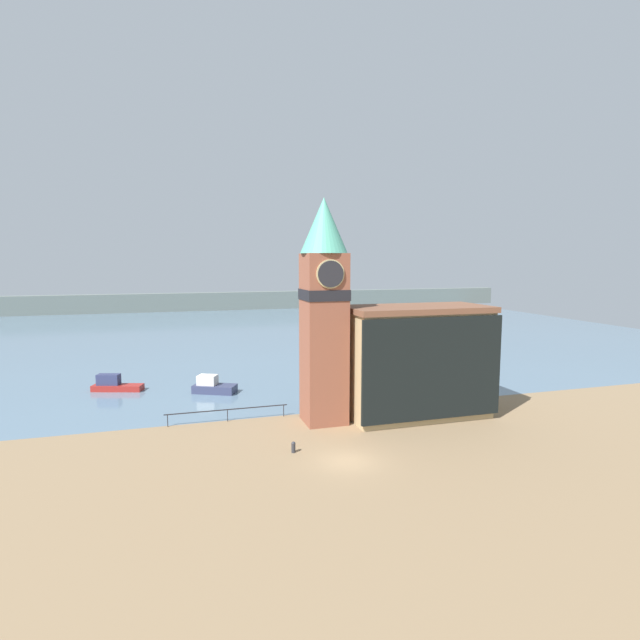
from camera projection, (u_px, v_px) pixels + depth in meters
name	position (u px, v px, depth m)	size (l,w,h in m)	color
ground_plane	(348.00, 461.00, 34.63)	(160.00, 160.00, 0.00)	#846B4C
water	(230.00, 329.00, 102.55)	(160.00, 120.00, 0.00)	slate
far_shoreline	(213.00, 301.00, 140.29)	(180.00, 3.00, 5.00)	slate
pier_railing	(227.00, 411.00, 43.11)	(10.54, 0.08, 1.09)	#232328
clock_tower	(324.00, 305.00, 42.06)	(3.98, 3.98, 19.05)	brown
pier_building	(417.00, 361.00, 44.37)	(12.81, 6.37, 9.89)	tan
boat_near	(213.00, 386.00, 52.61)	(4.81, 3.71, 1.86)	#333856
boat_far	(115.00, 385.00, 53.42)	(5.46, 3.01, 1.79)	maroon
mooring_bollard_near	(293.00, 447.00, 36.17)	(0.31, 0.31, 0.81)	#2D2D33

